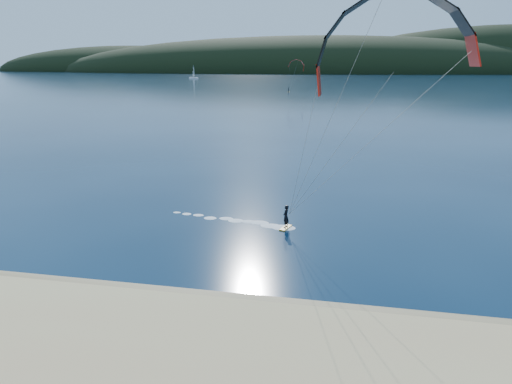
# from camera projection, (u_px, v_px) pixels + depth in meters

# --- Properties ---
(ground) EXTENTS (1800.00, 1800.00, 0.00)m
(ground) POSITION_uv_depth(u_px,v_px,m) (155.00, 348.00, 21.18)
(ground) COLOR #061B32
(ground) RESTS_ON ground
(wet_sand) EXTENTS (220.00, 2.50, 0.10)m
(wet_sand) POSITION_uv_depth(u_px,v_px,m) (187.00, 300.00, 25.42)
(wet_sand) COLOR #8D7C52
(wet_sand) RESTS_ON ground
(headland) EXTENTS (1200.00, 310.00, 140.00)m
(headland) POSITION_uv_depth(u_px,v_px,m) (341.00, 72.00, 725.10)
(headland) COLOR black
(headland) RESTS_ON ground
(kitesurfer_near) EXTENTS (22.18, 9.79, 15.73)m
(kitesurfer_near) POSITION_uv_depth(u_px,v_px,m) (388.00, 78.00, 26.03)
(kitesurfer_near) COLOR orange
(kitesurfer_near) RESTS_ON ground
(kitesurfer_far) EXTENTS (8.48, 8.24, 13.88)m
(kitesurfer_far) POSITION_uv_depth(u_px,v_px,m) (296.00, 68.00, 206.66)
(kitesurfer_far) COLOR orange
(kitesurfer_far) RESTS_ON ground
(sailboat) EXTENTS (8.46, 5.80, 11.86)m
(sailboat) POSITION_uv_depth(u_px,v_px,m) (194.00, 77.00, 416.63)
(sailboat) COLOR white
(sailboat) RESTS_ON ground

